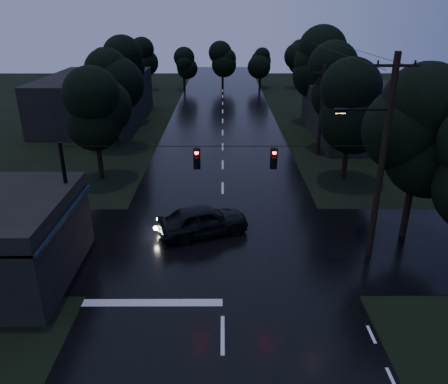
{
  "coord_description": "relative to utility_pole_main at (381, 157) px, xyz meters",
  "views": [
    {
      "loc": [
        0.02,
        -8.41,
        11.63
      ],
      "look_at": [
        0.08,
        12.56,
        2.85
      ],
      "focal_mm": 35.0,
      "sensor_mm": 36.0,
      "label": 1
    }
  ],
  "objects": [
    {
      "name": "utility_pole_far",
      "position": [
        0.89,
        17.0,
        -1.38
      ],
      "size": [
        2.0,
        0.3,
        7.5
      ],
      "color": "black",
      "rests_on": "ground"
    },
    {
      "name": "utility_pole_main",
      "position": [
        0.0,
        0.0,
        0.0
      ],
      "size": [
        3.5,
        0.3,
        10.0
      ],
      "color": "black",
      "rests_on": "ground"
    },
    {
      "name": "tree_left_a",
      "position": [
        -16.41,
        11.0,
        -0.02
      ],
      "size": [
        3.92,
        3.92,
        8.26
      ],
      "color": "black",
      "rests_on": "ground"
    },
    {
      "name": "main_road",
      "position": [
        -7.41,
        19.0,
        -5.26
      ],
      "size": [
        12.0,
        120.0,
        0.02
      ],
      "primitive_type": "cube",
      "color": "black",
      "rests_on": "ground"
    },
    {
      "name": "building_far_right",
      "position": [
        6.59,
        23.0,
        -3.06
      ],
      "size": [
        10.0,
        14.0,
        4.4
      ],
      "primitive_type": "cube",
      "color": "black",
      "rests_on": "ground"
    },
    {
      "name": "anchor_pole_left",
      "position": [
        -14.91,
        0.0,
        -2.26
      ],
      "size": [
        0.18,
        0.18,
        6.0
      ],
      "primitive_type": "cylinder",
      "color": "black",
      "rests_on": "ground"
    },
    {
      "name": "cross_street",
      "position": [
        -7.41,
        1.0,
        -5.26
      ],
      "size": [
        60.0,
        9.0,
        0.02
      ],
      "primitive_type": "cube",
      "color": "black",
      "rests_on": "ground"
    },
    {
      "name": "tree_left_c",
      "position": [
        -17.61,
        29.0,
        0.74
      ],
      "size": [
        4.48,
        4.48,
        9.44
      ],
      "color": "black",
      "rests_on": "ground"
    },
    {
      "name": "tree_right_c",
      "position": [
        2.79,
        29.0,
        1.11
      ],
      "size": [
        4.76,
        4.76,
        10.03
      ],
      "color": "black",
      "rests_on": "ground"
    },
    {
      "name": "tree_corner_near",
      "position": [
        2.59,
        2.0,
        0.74
      ],
      "size": [
        4.48,
        4.48,
        9.44
      ],
      "color": "black",
      "rests_on": "ground"
    },
    {
      "name": "tree_right_b",
      "position": [
        2.19,
        19.0,
        0.74
      ],
      "size": [
        4.48,
        4.48,
        9.44
      ],
      "color": "black",
      "rests_on": "ground"
    },
    {
      "name": "span_signals",
      "position": [
        -6.85,
        -0.01,
        -0.01
      ],
      "size": [
        15.0,
        0.37,
        1.12
      ],
      "color": "black",
      "rests_on": "ground"
    },
    {
      "name": "car",
      "position": [
        -8.5,
        2.27,
        -4.4
      ],
      "size": [
        5.42,
        3.7,
        1.71
      ],
      "primitive_type": "imported",
      "rotation": [
        0.0,
        0.0,
        1.94
      ],
      "color": "black",
      "rests_on": "ground"
    },
    {
      "name": "building_far_left",
      "position": [
        -21.41,
        29.0,
        -2.76
      ],
      "size": [
        10.0,
        16.0,
        5.0
      ],
      "primitive_type": "cube",
      "color": "black",
      "rests_on": "ground"
    },
    {
      "name": "tree_right_a",
      "position": [
        1.59,
        11.0,
        0.36
      ],
      "size": [
        4.2,
        4.2,
        8.85
      ],
      "color": "black",
      "rests_on": "ground"
    },
    {
      "name": "tree_left_b",
      "position": [
        -17.01,
        19.0,
        0.36
      ],
      "size": [
        4.2,
        4.2,
        8.85
      ],
      "color": "black",
      "rests_on": "ground"
    }
  ]
}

